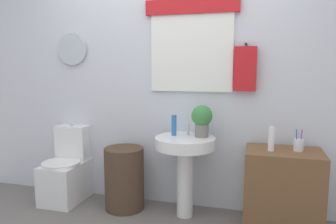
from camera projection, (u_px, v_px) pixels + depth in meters
The scene contains 10 objects.
back_wall at pixel (170, 75), 3.23m from camera, with size 4.40×0.18×2.60m.
toilet at pixel (67, 172), 3.41m from camera, with size 0.38×0.51×0.79m.
laundry_hamper at pixel (124, 178), 3.19m from camera, with size 0.38×0.38×0.61m, color #4C3828.
pedestal_sink at pixel (185, 156), 2.99m from camera, with size 0.55×0.55×0.75m.
faucet at pixel (188, 129), 3.07m from camera, with size 0.03×0.03×0.10m, color silver.
wooden_cabinet at pixel (282, 190), 2.79m from camera, with size 0.63×0.44×0.69m, color brown.
soap_bottle at pixel (174, 125), 3.03m from camera, with size 0.05×0.05×0.19m, color #2D6BB7.
potted_plant at pixel (202, 119), 2.96m from camera, with size 0.19×0.19×0.29m.
lotion_bottle at pixel (271, 139), 2.72m from camera, with size 0.05×0.05×0.20m, color white.
toothbrush_cup at pixel (299, 145), 2.73m from camera, with size 0.08×0.08×0.19m.
Camera 1 is at (0.87, -1.99, 1.39)m, focal length 34.85 mm.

